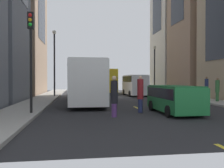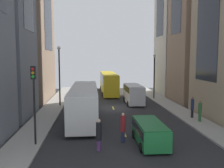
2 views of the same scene
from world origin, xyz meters
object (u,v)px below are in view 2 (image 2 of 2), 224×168
(streetcar_yellow, at_px, (109,81))
(traffic_light_near_corner, at_px, (34,90))
(city_bus_white, at_px, (84,100))
(pedestrian_walking_far, at_px, (200,110))
(car_green_0, at_px, (150,131))
(pedestrian_waiting_curb, at_px, (99,134))
(pedestrian_crossing_near, at_px, (123,127))
(pedestrian_crossing_mid, at_px, (192,107))
(delivery_van_white, at_px, (134,93))

(streetcar_yellow, bearing_deg, traffic_light_near_corner, -104.67)
(city_bus_white, bearing_deg, pedestrian_walking_far, -10.95)
(city_bus_white, distance_m, car_green_0, 9.16)
(pedestrian_waiting_curb, bearing_deg, streetcar_yellow, 92.89)
(pedestrian_crossing_near, bearing_deg, pedestrian_crossing_mid, 31.85)
(pedestrian_crossing_mid, xyz_separation_m, pedestrian_waiting_curb, (-9.75, -7.99, -0.15))
(pedestrian_waiting_curb, xyz_separation_m, traffic_light_near_corner, (-4.42, 1.21, 2.85))
(pedestrian_crossing_mid, height_order, pedestrian_waiting_curb, pedestrian_crossing_mid)
(pedestrian_crossing_mid, relative_size, traffic_light_near_corner, 0.39)
(car_green_0, distance_m, pedestrian_crossing_near, 1.96)
(pedestrian_crossing_near, distance_m, traffic_light_near_corner, 6.85)
(pedestrian_crossing_near, bearing_deg, traffic_light_near_corner, 175.67)
(car_green_0, xyz_separation_m, traffic_light_near_corner, (-8.10, 0.25, 3.03))
(pedestrian_waiting_curb, height_order, traffic_light_near_corner, traffic_light_near_corner)
(car_green_0, relative_size, pedestrian_crossing_near, 2.11)
(delivery_van_white, distance_m, pedestrian_crossing_near, 15.87)
(pedestrian_crossing_near, bearing_deg, city_bus_white, 105.94)
(streetcar_yellow, xyz_separation_m, traffic_light_near_corner, (-6.98, -26.68, 1.86))
(delivery_van_white, bearing_deg, city_bus_white, -127.54)
(car_green_0, height_order, pedestrian_waiting_curb, pedestrian_waiting_curb)
(pedestrian_walking_far, bearing_deg, city_bus_white, -21.15)
(pedestrian_crossing_near, bearing_deg, car_green_0, -24.42)
(delivery_van_white, bearing_deg, pedestrian_crossing_mid, -63.50)
(pedestrian_crossing_near, bearing_deg, pedestrian_waiting_curb, -147.19)
(pedestrian_crossing_mid, distance_m, pedestrian_waiting_curb, 12.60)
(city_bus_white, bearing_deg, traffic_light_near_corner, -113.31)
(pedestrian_walking_far, bearing_deg, pedestrian_crossing_near, 21.34)
(streetcar_yellow, bearing_deg, delivery_van_white, -76.18)
(traffic_light_near_corner, bearing_deg, car_green_0, -1.78)
(city_bus_white, relative_size, pedestrian_crossing_near, 5.75)
(city_bus_white, xyz_separation_m, delivery_van_white, (6.46, 8.41, -0.49))
(car_green_0, xyz_separation_m, pedestrian_waiting_curb, (-3.68, -0.96, 0.18))
(delivery_van_white, height_order, pedestrian_walking_far, delivery_van_white)
(city_bus_white, bearing_deg, pedestrian_crossing_mid, -3.31)
(pedestrian_crossing_mid, bearing_deg, traffic_light_near_corner, 118.04)
(city_bus_white, distance_m, delivery_van_white, 10.62)
(city_bus_white, xyz_separation_m, pedestrian_crossing_mid, (10.97, -0.63, -0.73))
(city_bus_white, distance_m, pedestrian_waiting_curb, 8.75)
(streetcar_yellow, height_order, pedestrian_crossing_mid, streetcar_yellow)
(car_green_0, xyz_separation_m, pedestrian_crossing_mid, (6.07, 7.03, 0.33))
(pedestrian_crossing_near, xyz_separation_m, traffic_light_near_corner, (-6.24, -0.32, 2.82))
(streetcar_yellow, distance_m, pedestrian_walking_far, 22.64)
(city_bus_white, height_order, pedestrian_crossing_mid, city_bus_white)
(pedestrian_crossing_mid, distance_m, traffic_light_near_corner, 15.93)
(car_green_0, bearing_deg, streetcar_yellow, 92.37)
(pedestrian_crossing_mid, distance_m, pedestrian_crossing_near, 10.22)
(pedestrian_crossing_near, relative_size, pedestrian_waiting_curb, 1.02)
(city_bus_white, distance_m, pedestrian_walking_far, 11.33)
(pedestrian_crossing_near, height_order, pedestrian_walking_far, pedestrian_crossing_near)
(pedestrian_waiting_curb, bearing_deg, car_green_0, 22.76)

